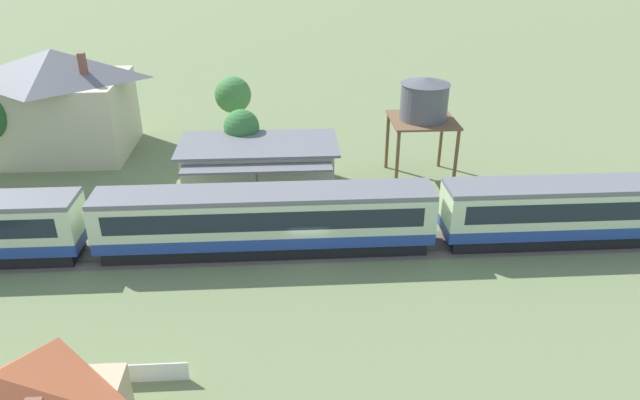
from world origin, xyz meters
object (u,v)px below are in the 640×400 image
(passenger_train, at_px, (270,218))
(station_house_grey_roof, at_px, (61,101))
(water_tower, at_px, (424,101))
(station_building, at_px, (259,166))
(yard_tree_2, at_px, (233,95))
(yard_tree_0, at_px, (242,127))

(passenger_train, xyz_separation_m, station_house_grey_roof, (-18.83, 18.53, 2.52))
(water_tower, bearing_deg, station_house_grey_roof, 166.00)
(passenger_train, bearing_deg, station_house_grey_roof, 135.45)
(station_building, distance_m, water_tower, 13.99)
(station_building, xyz_separation_m, yard_tree_2, (-2.85, 12.55, 2.17))
(station_building, distance_m, station_house_grey_roof, 20.20)
(yard_tree_2, bearing_deg, water_tower, -34.99)
(water_tower, distance_m, yard_tree_2, 19.68)
(water_tower, bearing_deg, station_building, -174.14)
(station_building, height_order, station_house_grey_roof, station_house_grey_roof)
(yard_tree_0, bearing_deg, station_building, -64.25)
(station_house_grey_roof, height_order, yard_tree_2, station_house_grey_roof)
(water_tower, xyz_separation_m, yard_tree_0, (-14.59, 1.64, -2.42))
(station_building, bearing_deg, station_house_grey_roof, 153.02)
(station_building, height_order, yard_tree_2, yard_tree_2)
(station_building, relative_size, yard_tree_2, 2.08)
(station_house_grey_roof, xyz_separation_m, yard_tree_2, (14.97, 3.48, -0.73))
(passenger_train, bearing_deg, water_tower, 41.71)
(passenger_train, relative_size, station_house_grey_roof, 5.50)
(water_tower, bearing_deg, yard_tree_0, 173.58)
(station_house_grey_roof, relative_size, yard_tree_0, 2.13)
(station_house_grey_roof, distance_m, yard_tree_2, 15.38)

